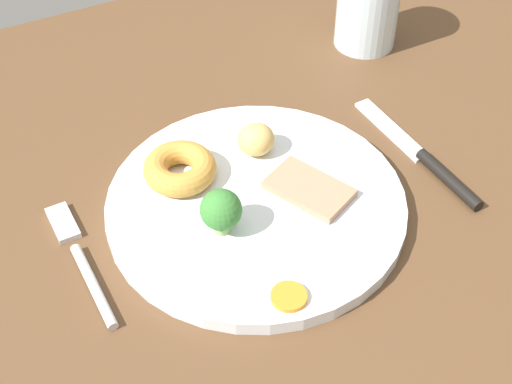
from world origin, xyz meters
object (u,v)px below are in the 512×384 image
meat_slice_main (309,189)px  knife (426,160)px  dinner_plate (256,205)px  broccoli_floret (221,211)px  fork (80,258)px  yorkshire_pudding (180,169)px  carrot_coin_front (289,297)px  water_glass (368,5)px  roast_potato_left (256,139)px

meat_slice_main → knife: 13.14cm
dinner_plate → broccoli_floret: (-4.37, -1.95, 3.19)cm
broccoli_floret → fork: (-11.99, 3.45, -3.50)cm
yorkshire_pudding → carrot_coin_front: (2.23, -17.02, -0.92)cm
meat_slice_main → carrot_coin_front: bearing=-127.6°
water_glass → yorkshire_pudding: bearing=-156.1°
meat_slice_main → fork: 21.42cm
yorkshire_pudding → water_glass: (29.00, 12.85, 2.50)cm
water_glass → fork: bearing=-156.9°
knife → water_glass: water_glass is taller
carrot_coin_front → knife: carrot_coin_front is taller
fork → knife: 34.41cm
carrot_coin_front → broccoli_floret: 9.61cm
yorkshire_pudding → fork: 12.39cm
dinner_plate → water_glass: 30.77cm
meat_slice_main → broccoli_floret: bearing=-176.1°
carrot_coin_front → fork: (-13.62, 12.65, -1.24)cm
meat_slice_main → water_glass: size_ratio=0.76×
roast_potato_left → broccoli_floret: size_ratio=0.82×
yorkshire_pudding → carrot_coin_front: bearing=-82.5°
dinner_plate → carrot_coin_front: (-2.74, -11.15, 0.93)cm
dinner_plate → water_glass: bearing=37.9°
yorkshire_pudding → broccoli_floret: 7.96cm
carrot_coin_front → dinner_plate: bearing=76.2°
roast_potato_left → fork: roast_potato_left is taller
dinner_plate → roast_potato_left: 6.98cm
meat_slice_main → carrot_coin_front: (-7.56, -9.83, -0.17)cm
dinner_plate → carrot_coin_front: 11.52cm
dinner_plate → yorkshire_pudding: yorkshire_pudding is taller
meat_slice_main → fork: size_ratio=0.50×
yorkshire_pudding → broccoli_floret: broccoli_floret is taller
dinner_plate → yorkshire_pudding: bearing=130.3°
roast_potato_left → fork: bearing=-167.3°
yorkshire_pudding → fork: bearing=-159.0°
dinner_plate → broccoli_floret: 5.75cm
carrot_coin_front → water_glass: size_ratio=0.30×
roast_potato_left → carrot_coin_front: bearing=-108.7°
fork → broccoli_floret: bearing=-107.2°
dinner_plate → carrot_coin_front: size_ratio=9.21×
broccoli_floret → water_glass: water_glass is taller
yorkshire_pudding → water_glass: size_ratio=0.68×
roast_potato_left → knife: 17.00cm
broccoli_floret → water_glass: (28.40, 20.68, 1.16)cm
meat_slice_main → roast_potato_left: (-1.81, 7.21, 1.16)cm
meat_slice_main → fork: (-21.19, 2.83, -1.41)cm
meat_slice_main → water_glass: water_glass is taller
meat_slice_main → carrot_coin_front: 12.40cm
roast_potato_left → knife: roast_potato_left is taller
dinner_plate → fork: (-16.37, 1.50, -0.31)cm
carrot_coin_front → knife: size_ratio=0.16×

